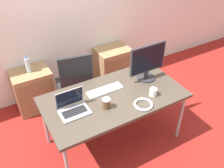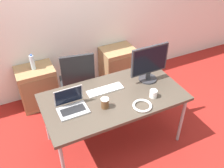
{
  "view_description": "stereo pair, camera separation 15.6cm",
  "coord_description": "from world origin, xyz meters",
  "px_view_note": "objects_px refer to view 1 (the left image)",
  "views": [
    {
      "loc": [
        -1.17,
        -2.01,
        2.67
      ],
      "look_at": [
        0.0,
        0.04,
        0.92
      ],
      "focal_mm": 40.0,
      "sensor_mm": 36.0,
      "label": 1
    },
    {
      "loc": [
        -1.03,
        -2.08,
        2.67
      ],
      "look_at": [
        0.0,
        0.04,
        0.92
      ],
      "focal_mm": 40.0,
      "sensor_mm": 36.0,
      "label": 2
    }
  ],
  "objects_px": {
    "office_chair": "(76,91)",
    "coffee_cup_white": "(153,92)",
    "laptop_center": "(73,107)",
    "keyboard": "(105,90)",
    "coffee_cup_brown": "(106,103)",
    "cabinet_right": "(113,66)",
    "cable_coil": "(143,104)",
    "monitor": "(147,62)",
    "cabinet_left": "(34,90)",
    "water_bottle": "(28,65)"
  },
  "relations": [
    {
      "from": "cabinet_right",
      "to": "water_bottle",
      "type": "height_order",
      "value": "water_bottle"
    },
    {
      "from": "office_chair",
      "to": "monitor",
      "type": "height_order",
      "value": "monitor"
    },
    {
      "from": "cabinet_right",
      "to": "keyboard",
      "type": "relative_size",
      "value": 1.45
    },
    {
      "from": "cable_coil",
      "to": "coffee_cup_brown",
      "type": "bearing_deg",
      "value": 155.53
    },
    {
      "from": "office_chair",
      "to": "cabinet_left",
      "type": "bearing_deg",
      "value": 139.45
    },
    {
      "from": "monitor",
      "to": "coffee_cup_white",
      "type": "relative_size",
      "value": 5.37
    },
    {
      "from": "cabinet_right",
      "to": "coffee_cup_brown",
      "type": "distance_m",
      "value": 1.66
    },
    {
      "from": "laptop_center",
      "to": "cable_coil",
      "type": "height_order",
      "value": "laptop_center"
    },
    {
      "from": "cabinet_left",
      "to": "laptop_center",
      "type": "relative_size",
      "value": 1.98
    },
    {
      "from": "office_chair",
      "to": "laptop_center",
      "type": "relative_size",
      "value": 3.28
    },
    {
      "from": "cabinet_right",
      "to": "laptop_center",
      "type": "distance_m",
      "value": 1.77
    },
    {
      "from": "monitor",
      "to": "laptop_center",
      "type": "bearing_deg",
      "value": -173.93
    },
    {
      "from": "coffee_cup_brown",
      "to": "coffee_cup_white",
      "type": "bearing_deg",
      "value": -7.7
    },
    {
      "from": "water_bottle",
      "to": "cable_coil",
      "type": "bearing_deg",
      "value": -58.42
    },
    {
      "from": "office_chair",
      "to": "water_bottle",
      "type": "distance_m",
      "value": 0.77
    },
    {
      "from": "cabinet_left",
      "to": "coffee_cup_brown",
      "type": "relative_size",
      "value": 5.38
    },
    {
      "from": "cabinet_right",
      "to": "keyboard",
      "type": "distance_m",
      "value": 1.36
    },
    {
      "from": "office_chair",
      "to": "cabinet_right",
      "type": "height_order",
      "value": "office_chair"
    },
    {
      "from": "laptop_center",
      "to": "keyboard",
      "type": "bearing_deg",
      "value": 16.49
    },
    {
      "from": "coffee_cup_white",
      "to": "cable_coil",
      "type": "height_order",
      "value": "coffee_cup_white"
    },
    {
      "from": "office_chair",
      "to": "coffee_cup_white",
      "type": "height_order",
      "value": "office_chair"
    },
    {
      "from": "water_bottle",
      "to": "coffee_cup_white",
      "type": "bearing_deg",
      "value": -51.25
    },
    {
      "from": "office_chair",
      "to": "coffee_cup_brown",
      "type": "height_order",
      "value": "office_chair"
    },
    {
      "from": "cabinet_right",
      "to": "cable_coil",
      "type": "xyz_separation_m",
      "value": [
        -0.46,
        -1.52,
        0.46
      ]
    },
    {
      "from": "coffee_cup_white",
      "to": "coffee_cup_brown",
      "type": "xyz_separation_m",
      "value": [
        -0.59,
        0.08,
        0.01
      ]
    },
    {
      "from": "office_chair",
      "to": "cabinet_left",
      "type": "relative_size",
      "value": 1.66
    },
    {
      "from": "keyboard",
      "to": "coffee_cup_white",
      "type": "bearing_deg",
      "value": -37.62
    },
    {
      "from": "laptop_center",
      "to": "coffee_cup_white",
      "type": "height_order",
      "value": "laptop_center"
    },
    {
      "from": "cabinet_right",
      "to": "coffee_cup_brown",
      "type": "bearing_deg",
      "value": -122.4
    },
    {
      "from": "keyboard",
      "to": "cable_coil",
      "type": "xyz_separation_m",
      "value": [
        0.26,
        -0.45,
        0.0
      ]
    },
    {
      "from": "monitor",
      "to": "coffee_cup_white",
      "type": "distance_m",
      "value": 0.41
    },
    {
      "from": "laptop_center",
      "to": "cabinet_right",
      "type": "bearing_deg",
      "value": 45.1
    },
    {
      "from": "laptop_center",
      "to": "cable_coil",
      "type": "xyz_separation_m",
      "value": [
        0.73,
        -0.31,
        -0.04
      ]
    },
    {
      "from": "cabinet_left",
      "to": "monitor",
      "type": "distance_m",
      "value": 1.81
    },
    {
      "from": "monitor",
      "to": "cabinet_right",
      "type": "bearing_deg",
      "value": 83.67
    },
    {
      "from": "water_bottle",
      "to": "coffee_cup_brown",
      "type": "relative_size",
      "value": 2.0
    },
    {
      "from": "cable_coil",
      "to": "laptop_center",
      "type": "bearing_deg",
      "value": 156.94
    },
    {
      "from": "cabinet_right",
      "to": "coffee_cup_white",
      "type": "relative_size",
      "value": 6.97
    },
    {
      "from": "office_chair",
      "to": "keyboard",
      "type": "relative_size",
      "value": 2.4
    },
    {
      "from": "office_chair",
      "to": "cabinet_left",
      "type": "height_order",
      "value": "office_chair"
    },
    {
      "from": "office_chair",
      "to": "cabinet_left",
      "type": "distance_m",
      "value": 0.68
    },
    {
      "from": "cabinet_right",
      "to": "keyboard",
      "type": "bearing_deg",
      "value": -124.18
    },
    {
      "from": "cabinet_left",
      "to": "coffee_cup_brown",
      "type": "height_order",
      "value": "coffee_cup_brown"
    },
    {
      "from": "coffee_cup_white",
      "to": "keyboard",
      "type": "bearing_deg",
      "value": 142.38
    },
    {
      "from": "keyboard",
      "to": "office_chair",
      "type": "bearing_deg",
      "value": 104.52
    },
    {
      "from": "laptop_center",
      "to": "office_chair",
      "type": "bearing_deg",
      "value": 67.41
    },
    {
      "from": "office_chair",
      "to": "coffee_cup_white",
      "type": "xyz_separation_m",
      "value": [
        0.63,
        -0.98,
        0.4
      ]
    },
    {
      "from": "laptop_center",
      "to": "monitor",
      "type": "relative_size",
      "value": 0.66
    },
    {
      "from": "office_chair",
      "to": "coffee_cup_white",
      "type": "distance_m",
      "value": 1.23
    },
    {
      "from": "cable_coil",
      "to": "cabinet_right",
      "type": "bearing_deg",
      "value": 72.98
    }
  ]
}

